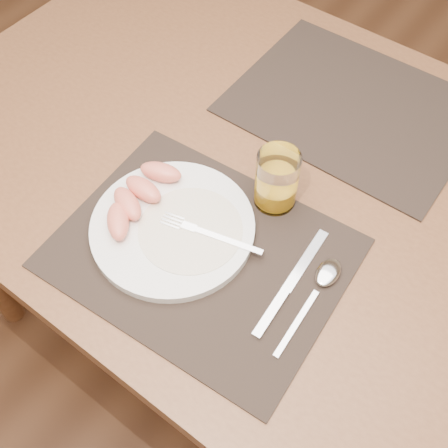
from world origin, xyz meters
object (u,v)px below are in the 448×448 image
fork (203,232)px  placemat_near (201,253)px  spoon (324,280)px  table (274,198)px  knife (286,290)px  placemat_far (353,107)px  plate (173,227)px  juice_glass (276,182)px

fork → placemat_near: bearing=-57.8°
placemat_near → spoon: spoon is taller
table → knife: (0.15, -0.20, 0.09)m
knife → fork: bearing=179.8°
table → placemat_far: (0.03, 0.22, 0.09)m
spoon → knife: bearing=-126.9°
placemat_far → spoon: size_ratio=2.34×
plate → placemat_far: bearing=77.9°
placemat_near → table: bearing=90.0°
placemat_near → plate: bearing=174.8°
placemat_far → knife: bearing=-74.2°
placemat_near → placemat_far: bearing=86.2°
table → fork: bearing=-94.3°
juice_glass → placemat_far: bearing=91.1°
juice_glass → placemat_near: bearing=-102.4°
table → juice_glass: (0.03, -0.06, 0.14)m
placemat_far → fork: 0.42m
spoon → table: bearing=141.3°
table → plate: plate is taller
placemat_near → placemat_far: size_ratio=1.00×
knife → placemat_near: bearing=-171.3°
fork → knife: fork is taller
placemat_near → plate: (-0.06, 0.01, 0.01)m
placemat_far → juice_glass: juice_glass is taller
placemat_near → juice_glass: juice_glass is taller
table → placemat_far: 0.24m
knife → spoon: (0.04, 0.05, 0.00)m
placemat_near → fork: (-0.01, 0.02, 0.02)m
placemat_near → knife: (0.15, 0.02, 0.00)m
plate → fork: 0.05m
spoon → juice_glass: bearing=149.9°
placemat_far → placemat_near: bearing=-93.8°
plate → spoon: size_ratio=1.41×
placemat_near → placemat_far: same height
plate → knife: 0.21m
spoon → fork: bearing=-166.3°
table → knife: 0.26m
placemat_far → juice_glass: 0.29m
placemat_near → plate: 0.06m
table → placemat_far: size_ratio=3.11×
plate → table: bearing=73.5°
spoon → placemat_far: bearing=112.9°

